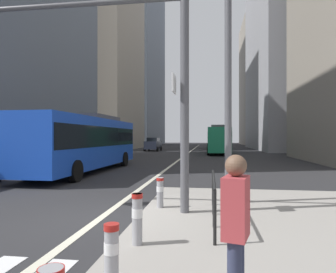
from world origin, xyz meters
TOP-DOWN VIEW (x-y plane):
  - ground_plane at (0.00, 20.00)m, footprint 160.00×160.00m
  - lane_centre_line at (0.00, 30.00)m, footprint 0.20×80.00m
  - office_tower_left_mid at (-16.00, 41.45)m, footprint 11.95×17.34m
  - office_tower_left_far at (-16.00, 66.91)m, footprint 11.19×25.47m
  - office_tower_right_far at (17.00, 72.41)m, footprint 11.34×21.91m
  - city_bus_blue_oncoming at (-4.45, 9.39)m, footprint 2.82×11.47m
  - city_bus_red_receding at (3.76, 29.61)m, footprint 2.71×10.68m
  - city_bus_red_distant at (3.68, 46.75)m, footprint 2.77×10.78m
  - car_oncoming_mid at (-5.45, 35.35)m, footprint 2.09×4.30m
  - car_receding_near at (3.73, 57.12)m, footprint 2.11×4.19m
  - traffic_signal_gantry at (0.04, 0.38)m, footprint 6.15×0.65m
  - street_lamp_post at (3.24, 1.65)m, footprint 5.50×0.32m
  - bollard_left at (1.48, -3.43)m, footprint 0.20×0.20m
  - bollard_right at (1.45, -1.94)m, footprint 0.20×0.20m
  - bollard_back at (1.39, 0.82)m, footprint 0.20×0.20m
  - pedestrian_railing at (2.80, -0.22)m, footprint 0.06×3.17m
  - pedestrian_waiting at (2.98, -3.85)m, footprint 0.33×0.43m

SIDE VIEW (x-z plane):
  - ground_plane at x=0.00m, z-range 0.00..0.00m
  - lane_centre_line at x=0.00m, z-range 0.00..0.01m
  - bollard_left at x=1.48m, z-range 0.20..0.99m
  - bollard_back at x=1.39m, z-range 0.20..0.99m
  - bollard_right at x=1.45m, z-range 0.20..1.09m
  - pedestrian_railing at x=2.80m, z-range 0.35..1.33m
  - car_receding_near at x=3.73m, z-range 0.02..1.96m
  - car_oncoming_mid at x=-5.45m, z-range 0.02..1.96m
  - pedestrian_waiting at x=2.98m, z-range 0.24..1.95m
  - city_bus_red_receding at x=3.76m, z-range 0.14..3.54m
  - city_bus_red_distant at x=3.68m, z-range 0.14..3.54m
  - city_bus_blue_oncoming at x=-4.45m, z-range 0.14..3.54m
  - traffic_signal_gantry at x=0.04m, z-range 1.11..7.11m
  - street_lamp_post at x=3.24m, z-range 1.28..9.28m
  - office_tower_right_far at x=17.00m, z-range 0.00..32.64m
  - office_tower_left_mid at x=-16.00m, z-range 0.00..37.83m
  - office_tower_left_far at x=-16.00m, z-range 0.00..51.20m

